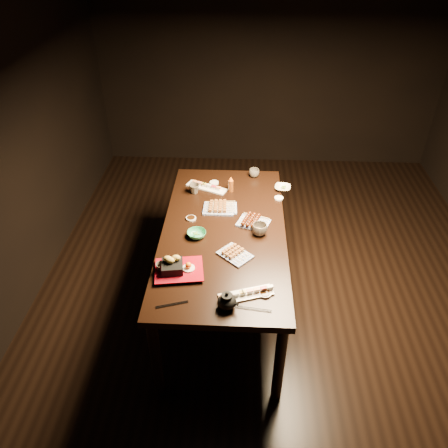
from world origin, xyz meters
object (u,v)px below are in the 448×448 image
Objects in this scene: yakitori_plate_left at (219,206)px; tempura_tray at (179,266)px; edamame_bowl_green at (197,234)px; edamame_bowl_cream at (283,188)px; condiment_bottle at (231,184)px; sushi_platter_near at (246,293)px; teacup_far_right at (254,173)px; teacup_mid_right at (260,229)px; yakitori_plate_right at (235,253)px; yakitori_plate_center at (223,206)px; dining_table at (224,269)px; teacup_far_left at (194,189)px; sushi_platter_far at (207,186)px; teapot at (227,300)px; teacup_near_left at (162,268)px.

tempura_tray is at bearing -105.17° from yakitori_plate_left.
yakitori_plate_left reaches higher than edamame_bowl_green.
edamame_bowl_cream is 0.96× the size of condiment_bottle.
teacup_far_right reaches higher than sushi_platter_near.
edamame_bowl_green is at bearing -173.97° from teacup_mid_right.
yakitori_plate_right is at bearing -35.76° from edamame_bowl_green.
sushi_platter_near is at bearing -80.64° from yakitori_plate_center.
dining_table is 13.35× the size of edamame_bowl_green.
condiment_bottle reaches higher than sushi_platter_near.
tempura_tray is (-0.43, 0.19, 0.04)m from sushi_platter_near.
teacup_far_left reaches higher than edamame_bowl_green.
yakitori_plate_left is at bearing 109.93° from dining_table.
condiment_bottle reaches higher than yakitori_plate_right.
yakitori_plate_center is at bearing -42.68° from teacup_far_left.
teacup_far_left is at bearing -173.20° from edamame_bowl_cream.
edamame_bowl_cream is (0.66, 0.68, -0.01)m from edamame_bowl_green.
yakitori_plate_right is 0.90× the size of yakitori_plate_left.
tempura_tray is 3.42× the size of teacup_far_right.
yakitori_plate_center is at bearing 131.73° from teacup_mid_right.
yakitori_plate_left is 2.78× the size of teacup_far_left.
condiment_bottle is at bearing 95.49° from dining_table.
teacup_far_right reaches higher than dining_table.
dining_table is at bearing 130.26° from sushi_platter_far.
sushi_platter_far is 1.36m from teapot.
teacup_near_left is at bearing -145.94° from teacup_mid_right.
yakitori_plate_left is at bearing -117.74° from teacup_far_right.
sushi_platter_far is 4.77× the size of teacup_near_left.
tempura_tray reaches higher than teacup_far_right.
tempura_tray is (-0.73, -1.06, 0.04)m from edamame_bowl_cream.
yakitori_plate_right is 0.57m from yakitori_plate_left.
teacup_near_left is (-0.36, -0.74, 0.01)m from yakitori_plate_center.
sushi_platter_near is 0.38m from yakitori_plate_right.
sushi_platter_far is at bearing 40.72° from teacup_far_left.
yakitori_plate_right is 0.70× the size of tempura_tray.
teacup_near_left is 0.81× the size of teacup_far_right.
condiment_bottle is at bearing 74.43° from yakitori_plate_left.
sushi_platter_far is 3.88× the size of teacup_far_right.
teacup_far_left is at bearing 97.45° from edamame_bowl_green.
teapot is at bearing -87.89° from yakitori_plate_center.
yakitori_plate_center is at bearing 20.41° from yakitori_plate_left.
teapot is at bearing -33.47° from teacup_near_left.
tempura_tray is at bearing -110.81° from dining_table.
sushi_platter_near is 0.58m from teacup_near_left.
sushi_platter_far reaches higher than edamame_bowl_cream.
dining_table is 0.78m from sushi_platter_near.
teapot is at bearing -96.39° from teacup_far_right.
teapot reaches higher than edamame_bowl_green.
yakitori_plate_right is at bearing -124.34° from teacup_mid_right.
sushi_platter_near is 3.05× the size of teacup_mid_right.
teacup_mid_right reaches higher than edamame_bowl_cream.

